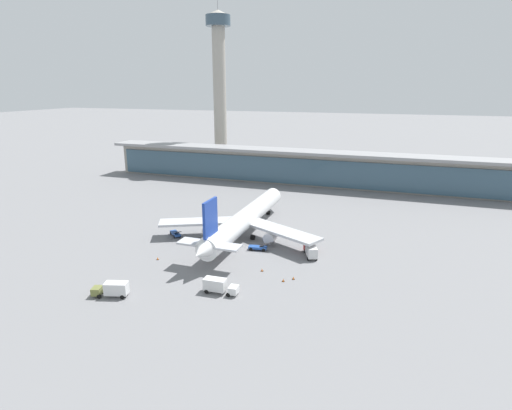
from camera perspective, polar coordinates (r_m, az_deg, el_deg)
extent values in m
plane|color=slate|center=(110.95, -2.71, -5.95)|extent=(1200.00, 1200.00, 0.00)
cylinder|color=white|center=(118.61, -1.37, -1.77)|extent=(5.85, 52.39, 5.52)
cone|color=white|center=(144.44, 2.62, 1.48)|extent=(5.44, 5.00, 5.41)
cone|color=white|center=(94.26, -7.48, -6.37)|extent=(5.01, 6.10, 4.97)
cube|color=black|center=(141.27, 2.26, 1.56)|extent=(4.16, 2.31, 0.67)
cube|color=#B7BABF|center=(119.36, -7.54, -2.28)|extent=(24.09, 15.79, 0.67)
cube|color=#B7BABF|center=(111.05, 3.51, -3.58)|extent=(24.03, 16.03, 0.67)
cylinder|color=silver|center=(118.28, -6.39, -3.39)|extent=(3.07, 4.02, 3.05)
cylinder|color=silver|center=(111.96, 2.01, -4.43)|extent=(3.07, 4.02, 3.05)
cube|color=#193899|center=(96.06, -6.34, -1.77)|extent=(0.71, 6.67, 8.57)
cube|color=#B7BABF|center=(97.34, -6.47, -5.42)|extent=(15.26, 4.28, 0.48)
cylinder|color=black|center=(118.66, -3.23, -4.12)|extent=(1.15, 1.34, 1.33)
cylinder|color=black|center=(116.57, -0.45, -4.47)|extent=(1.15, 1.34, 1.33)
cylinder|color=black|center=(138.84, 1.71, -1.07)|extent=(1.15, 1.34, 1.33)
cube|color=#B21E1E|center=(108.84, 7.21, -5.83)|extent=(2.82, 2.56, 1.50)
cube|color=black|center=(109.46, 7.14, -5.53)|extent=(1.95, 0.92, 0.70)
cube|color=silver|center=(104.88, 7.65, -6.33)|extent=(3.92, 5.13, 2.50)
cylinder|color=black|center=(108.20, 6.72, -6.37)|extent=(0.61, 0.94, 0.90)
cylinder|color=black|center=(108.60, 7.83, -6.33)|extent=(0.61, 0.94, 0.90)
cylinder|color=black|center=(103.86, 7.21, -7.38)|extent=(0.61, 0.94, 0.90)
cylinder|color=black|center=(104.28, 8.36, -7.32)|extent=(0.61, 0.94, 0.90)
cube|color=#234C9E|center=(109.18, 0.24, -5.88)|extent=(5.00, 2.42, 0.60)
cube|color=black|center=(108.37, 1.51, -5.44)|extent=(4.04, 1.42, 1.72)
cylinder|color=black|center=(109.76, 1.19, -5.93)|extent=(0.93, 0.40, 0.90)
cylinder|color=black|center=(108.25, 1.04, -6.25)|extent=(0.93, 0.40, 0.90)
cylinder|color=black|center=(110.36, -0.53, -5.80)|extent=(0.93, 0.40, 0.90)
cylinder|color=black|center=(108.85, -0.71, -6.12)|extent=(0.93, 0.40, 0.90)
cube|color=#234C9E|center=(121.52, -11.08, -3.87)|extent=(4.77, 4.55, 0.60)
cube|color=black|center=(118.98, -10.74, -3.73)|extent=(3.54, 3.32, 1.72)
cylinder|color=black|center=(120.35, -10.45, -4.18)|extent=(0.86, 0.81, 0.90)
cylinder|color=black|center=(119.89, -11.20, -4.31)|extent=(0.86, 0.81, 0.90)
cylinder|color=black|center=(123.37, -10.95, -3.70)|extent=(0.86, 0.81, 0.90)
cylinder|color=black|center=(122.91, -11.69, -3.82)|extent=(0.86, 0.81, 0.90)
cube|color=silver|center=(86.92, -3.13, -11.61)|extent=(1.89, 2.37, 1.50)
cube|color=black|center=(86.54, -2.62, -11.51)|extent=(0.20, 2.07, 0.70)
cube|color=silver|center=(87.97, -5.69, -10.84)|extent=(4.69, 2.48, 2.50)
cylinder|color=black|center=(88.39, -3.38, -11.66)|extent=(0.91, 0.31, 0.90)
cylinder|color=black|center=(86.64, -3.87, -12.28)|extent=(0.91, 0.31, 0.90)
cylinder|color=black|center=(90.00, -6.31, -11.20)|extent=(0.91, 0.31, 0.90)
cylinder|color=black|center=(88.29, -6.85, -11.79)|extent=(0.91, 0.31, 0.90)
cube|color=olive|center=(92.41, -21.12, -10.98)|extent=(2.38, 2.72, 1.50)
cube|color=black|center=(92.59, -21.60, -10.77)|extent=(0.71, 2.02, 0.70)
cube|color=silver|center=(90.61, -18.74, -10.83)|extent=(5.07, 3.52, 2.50)
cylinder|color=black|center=(91.58, -20.86, -11.74)|extent=(0.94, 0.53, 0.90)
cylinder|color=black|center=(93.29, -20.35, -11.15)|extent=(0.94, 0.53, 0.90)
cylinder|color=black|center=(89.84, -17.98, -12.00)|extent=(0.94, 0.53, 0.90)
cylinder|color=black|center=(91.59, -17.53, -11.40)|extent=(0.94, 0.53, 0.90)
cube|color=#B21E1E|center=(105.88, -6.44, -6.62)|extent=(2.62, 3.18, 0.90)
cube|color=black|center=(105.41, -6.58, -6.26)|extent=(0.94, 0.94, 0.70)
cylinder|color=black|center=(107.12, -6.25, -6.60)|extent=(0.66, 0.93, 0.90)
cylinder|color=black|center=(106.07, -5.77, -6.82)|extent=(0.66, 0.93, 0.90)
cylinder|color=black|center=(106.04, -7.09, -6.87)|extent=(0.66, 0.93, 0.90)
cylinder|color=black|center=(104.98, -6.62, -7.09)|extent=(0.66, 0.93, 0.90)
cube|color=#9E998E|center=(182.53, 6.57, 5.04)|extent=(180.00, 8.00, 14.00)
cube|color=#3D5B70|center=(178.54, 6.26, 4.57)|extent=(176.40, 0.50, 11.20)
cube|color=gray|center=(179.31, 6.50, 7.31)|extent=(183.60, 12.80, 1.20)
cylinder|color=#9E998E|center=(215.76, -5.01, 14.19)|extent=(6.40, 6.40, 69.55)
cylinder|color=#384C5B|center=(217.80, -5.27, 24.04)|extent=(12.00, 12.00, 5.00)
cone|color=#9E998E|center=(218.35, -5.30, 25.00)|extent=(10.20, 10.20, 2.40)
cylinder|color=#99999E|center=(218.97, -5.33, 25.96)|extent=(0.36, 0.36, 5.00)
cone|color=orange|center=(106.39, -13.44, -7.18)|extent=(0.44, 0.44, 0.70)
cube|color=black|center=(106.52, -13.43, -7.35)|extent=(0.62, 0.62, 0.04)
cone|color=orange|center=(97.42, 0.84, -8.95)|extent=(0.44, 0.44, 0.70)
cube|color=black|center=(97.56, 0.84, -9.13)|extent=(0.62, 0.62, 0.04)
cone|color=orange|center=(92.85, 3.79, -10.31)|extent=(0.44, 0.44, 0.70)
cube|color=black|center=(93.00, 3.78, -10.49)|extent=(0.62, 0.62, 0.04)
cone|color=orange|center=(93.98, 5.19, -10.00)|extent=(0.44, 0.44, 0.70)
cube|color=black|center=(94.13, 5.19, -10.18)|extent=(0.62, 0.62, 0.04)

